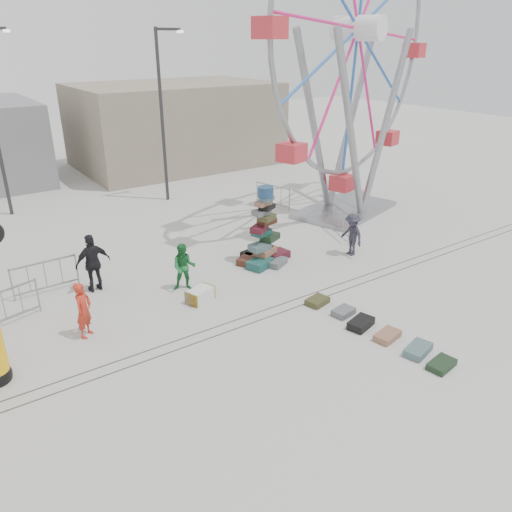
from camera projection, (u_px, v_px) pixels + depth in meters
ground at (271, 330)px, 13.99m from camera, size 90.00×90.00×0.00m
track_line_near at (258, 321)px, 14.44m from camera, size 40.00×0.04×0.01m
track_line_far at (251, 315)px, 14.74m from camera, size 40.00×0.04×0.01m
building_right at (175, 124)px, 31.73m from camera, size 12.00×8.00×5.00m
lamp_post_right at (163, 108)px, 23.62m from camera, size 1.41×0.25×8.00m
suitcase_tower at (264, 241)px, 17.99m from camera, size 2.11×1.83×2.82m
ferris_wheel at (356, 55)px, 20.83m from camera, size 11.61×4.22×13.96m
steamer_trunk at (200, 295)px, 15.47m from camera, size 0.98×0.76×0.40m
row_case_0 at (317, 301)px, 15.33m from camera, size 0.78×0.63×0.19m
row_case_1 at (343, 312)px, 14.73m from camera, size 0.73×0.57×0.19m
row_case_2 at (361, 323)px, 14.10m from camera, size 0.91×0.69×0.23m
row_case_3 at (387, 336)px, 13.55m from camera, size 0.85×0.61×0.19m
row_case_4 at (418, 350)px, 12.92m from camera, size 0.94×0.68×0.20m
row_case_5 at (442, 364)px, 12.37m from camera, size 0.83×0.57×0.16m
barricade_dummy_b at (4, 308)px, 14.03m from camera, size 1.95×0.64×1.10m
barricade_dummy_c at (45, 277)px, 15.86m from camera, size 2.00×0.17×1.10m
barricade_wheel_front at (343, 224)px, 20.41m from camera, size 0.73×1.93×1.10m
barricade_wheel_back at (273, 196)px, 24.03m from camera, size 0.61×1.96×1.10m
pedestrian_red at (84, 310)px, 13.41m from camera, size 0.69×0.68×1.60m
pedestrian_green at (184, 267)px, 15.96m from camera, size 0.96×0.90×1.58m
pedestrian_black at (93, 263)px, 15.83m from camera, size 1.15×0.53×1.93m
pedestrian_grey at (352, 235)px, 18.56m from camera, size 0.67×1.08×1.62m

